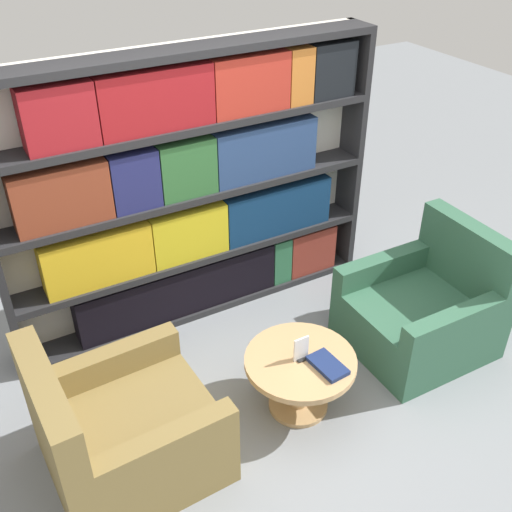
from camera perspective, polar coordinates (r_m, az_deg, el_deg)
ground_plane at (r=3.85m, az=4.02°, el=-16.27°), size 14.00×14.00×0.00m
bookshelf at (r=4.24m, az=-5.92°, el=5.99°), size 2.75×0.30×1.99m
armchair_left at (r=3.54m, az=-12.58°, el=-16.12°), size 0.95×0.88×0.88m
armchair_right at (r=4.40m, az=15.72°, el=-5.01°), size 0.92×0.86×0.88m
coffee_table at (r=3.77m, az=4.19°, el=-11.01°), size 0.69×0.69×0.41m
table_sign at (r=3.65m, az=4.31°, el=-8.93°), size 0.10×0.06×0.16m
stray_book at (r=3.65m, az=6.84°, el=-10.29°), size 0.16×0.26×0.03m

